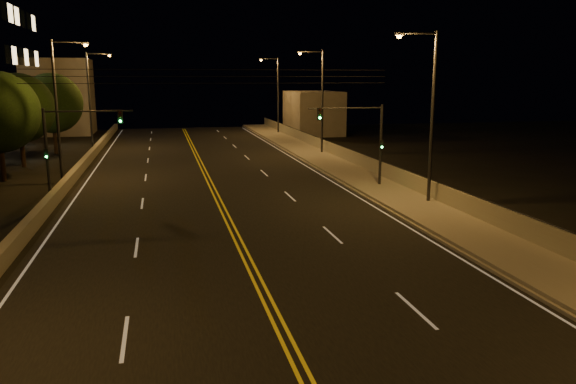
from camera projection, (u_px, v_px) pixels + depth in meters
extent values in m
cube|color=black|center=(237.00, 238.00, 26.11)|extent=(18.00, 120.00, 0.02)
cube|color=gray|center=(448.00, 222.00, 28.42)|extent=(3.60, 120.00, 0.30)
cube|color=gray|center=(414.00, 226.00, 28.03)|extent=(0.14, 120.00, 0.15)
cube|color=gray|center=(479.00, 208.00, 28.64)|extent=(0.30, 120.00, 1.00)
cube|color=gray|center=(15.00, 243.00, 23.97)|extent=(0.45, 120.00, 0.79)
cube|color=gray|center=(313.00, 113.00, 74.16)|extent=(6.00, 10.00, 5.56)
cube|color=gray|center=(60.00, 97.00, 73.38)|extent=(8.00, 8.00, 9.72)
cylinder|color=black|center=(479.00, 198.00, 28.54)|extent=(0.06, 120.00, 0.06)
cube|color=silver|center=(39.00, 250.00, 24.25)|extent=(0.12, 116.00, 0.00)
cube|color=silver|center=(408.00, 227.00, 27.97)|extent=(0.12, 116.00, 0.00)
cube|color=gold|center=(233.00, 238.00, 26.08)|extent=(0.12, 116.00, 0.00)
cube|color=gold|center=(240.00, 237.00, 26.14)|extent=(0.12, 116.00, 0.00)
cube|color=silver|center=(125.00, 338.00, 16.06)|extent=(0.12, 3.00, 0.00)
cube|color=silver|center=(137.00, 247.00, 24.66)|extent=(0.12, 3.00, 0.00)
cube|color=silver|center=(142.00, 203.00, 33.26)|extent=(0.12, 3.00, 0.00)
cube|color=silver|center=(146.00, 177.00, 41.86)|extent=(0.12, 3.00, 0.00)
cube|color=silver|center=(148.00, 160.00, 50.46)|extent=(0.12, 3.00, 0.00)
cube|color=silver|center=(149.00, 148.00, 59.06)|extent=(0.12, 3.00, 0.00)
cube|color=silver|center=(151.00, 139.00, 67.66)|extent=(0.12, 3.00, 0.00)
cube|color=silver|center=(152.00, 132.00, 76.26)|extent=(0.12, 3.00, 0.00)
cube|color=silver|center=(415.00, 310.00, 18.00)|extent=(0.12, 3.00, 0.00)
cube|color=silver|center=(332.00, 235.00, 26.60)|extent=(0.12, 3.00, 0.00)
cube|color=silver|center=(290.00, 196.00, 35.20)|extent=(0.12, 3.00, 0.00)
cube|color=silver|center=(264.00, 173.00, 43.81)|extent=(0.12, 3.00, 0.00)
cube|color=silver|center=(247.00, 157.00, 52.41)|extent=(0.12, 3.00, 0.00)
cube|color=silver|center=(234.00, 146.00, 61.01)|extent=(0.12, 3.00, 0.00)
cube|color=silver|center=(225.00, 138.00, 69.61)|extent=(0.12, 3.00, 0.00)
cube|color=silver|center=(218.00, 131.00, 78.21)|extent=(0.12, 3.00, 0.00)
cylinder|color=#2D2D33|center=(432.00, 121.00, 31.75)|extent=(0.20, 0.20, 9.86)
cylinder|color=#2D2D33|center=(418.00, 33.00, 30.56)|extent=(2.20, 0.12, 0.12)
cube|color=#2D2D33|center=(399.00, 34.00, 30.33)|extent=(0.50, 0.25, 0.14)
sphere|color=#FF9E2D|center=(399.00, 36.00, 30.35)|extent=(0.28, 0.28, 0.28)
cylinder|color=#2D2D33|center=(322.00, 103.00, 53.09)|extent=(0.20, 0.20, 9.86)
cylinder|color=#2D2D33|center=(312.00, 51.00, 51.89)|extent=(2.20, 0.12, 0.12)
cube|color=#2D2D33|center=(300.00, 52.00, 51.67)|extent=(0.50, 0.25, 0.14)
sphere|color=#FF9E2D|center=(300.00, 53.00, 51.69)|extent=(0.28, 0.28, 0.28)
cylinder|color=#2D2D33|center=(278.00, 97.00, 72.77)|extent=(0.20, 0.20, 9.86)
cylinder|color=#2D2D33|center=(269.00, 59.00, 71.58)|extent=(2.20, 0.12, 0.12)
cube|color=#2D2D33|center=(261.00, 59.00, 71.36)|extent=(0.50, 0.25, 0.14)
sphere|color=#FF9E2D|center=(261.00, 60.00, 71.38)|extent=(0.28, 0.28, 0.28)
cylinder|color=#2D2D33|center=(57.00, 113.00, 38.78)|extent=(0.20, 0.20, 9.86)
cylinder|color=#2D2D33|center=(68.00, 42.00, 38.06)|extent=(2.20, 0.12, 0.12)
cube|color=#2D2D33|center=(85.00, 43.00, 38.31)|extent=(0.50, 0.25, 0.14)
sphere|color=#FF9E2D|center=(86.00, 45.00, 38.33)|extent=(0.28, 0.28, 0.28)
cylinder|color=#2D2D33|center=(90.00, 102.00, 57.21)|extent=(0.20, 0.20, 9.86)
cylinder|color=#2D2D33|center=(98.00, 54.00, 56.49)|extent=(2.20, 0.12, 0.12)
cube|color=#2D2D33|center=(109.00, 54.00, 56.74)|extent=(0.50, 0.25, 0.14)
sphere|color=#FF9E2D|center=(109.00, 55.00, 56.76)|extent=(0.28, 0.28, 0.28)
cylinder|color=#2D2D33|center=(381.00, 147.00, 37.31)|extent=(0.18, 0.18, 5.60)
cylinder|color=#2D2D33|center=(346.00, 108.00, 36.25)|extent=(5.00, 0.10, 0.10)
cube|color=black|center=(320.00, 114.00, 35.94)|extent=(0.28, 0.18, 0.80)
sphere|color=#19FF4C|center=(320.00, 118.00, 35.88)|extent=(0.14, 0.14, 0.14)
cube|color=black|center=(382.00, 144.00, 37.13)|extent=(0.22, 0.14, 0.55)
cylinder|color=#2D2D33|center=(47.00, 157.00, 32.81)|extent=(0.18, 0.18, 5.60)
cylinder|color=#2D2D33|center=(89.00, 111.00, 32.83)|extent=(5.00, 0.10, 0.10)
cube|color=black|center=(120.00, 117.00, 33.28)|extent=(0.28, 0.18, 0.80)
sphere|color=#19FF4C|center=(120.00, 121.00, 33.23)|extent=(0.14, 0.14, 0.14)
cube|color=black|center=(46.00, 153.00, 32.63)|extent=(0.22, 0.14, 0.55)
cylinder|color=black|center=(214.00, 83.00, 33.79)|extent=(22.00, 0.03, 0.03)
cylinder|color=black|center=(213.00, 76.00, 33.71)|extent=(22.00, 0.03, 0.03)
cylinder|color=black|center=(213.00, 70.00, 33.63)|extent=(22.00, 0.03, 0.03)
cylinder|color=black|center=(2.00, 162.00, 40.29)|extent=(0.36, 0.36, 2.74)
cylinder|color=black|center=(23.00, 151.00, 46.66)|extent=(0.36, 0.36, 2.70)
sphere|color=black|center=(19.00, 108.00, 45.95)|extent=(5.70, 5.70, 5.70)
cylinder|color=black|center=(55.00, 140.00, 54.73)|extent=(0.36, 0.36, 2.73)
sphere|color=black|center=(52.00, 103.00, 54.02)|extent=(5.75, 5.75, 5.75)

